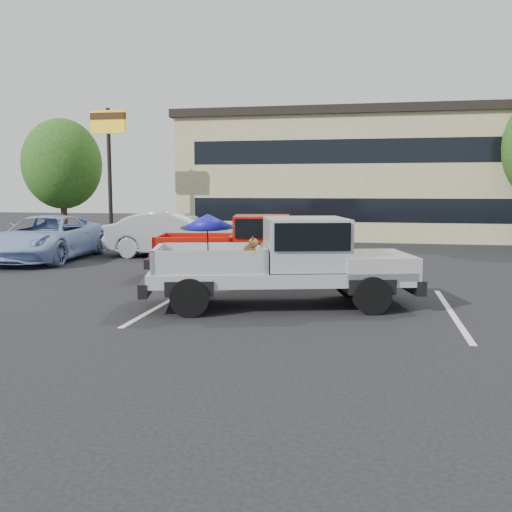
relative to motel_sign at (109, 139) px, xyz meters
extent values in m
plane|color=black|center=(10.00, -14.00, -4.65)|extent=(90.00, 90.00, 0.00)
cube|color=silver|center=(7.00, -12.00, -4.65)|extent=(0.12, 5.00, 0.01)
cube|color=silver|center=(13.00, -12.00, -4.65)|extent=(0.12, 5.00, 0.01)
cube|color=tan|center=(12.00, 7.00, -1.65)|extent=(20.00, 8.00, 6.00)
cube|color=black|center=(12.00, 7.00, 1.45)|extent=(20.40, 8.40, 0.40)
cube|color=black|center=(12.00, 3.02, -3.15)|extent=(18.00, 0.08, 1.10)
cube|color=black|center=(12.00, 3.02, -0.45)|extent=(18.00, 0.08, 1.10)
cylinder|color=black|center=(0.00, 0.00, -1.65)|extent=(0.18, 0.18, 6.00)
cube|color=yellow|center=(0.00, 0.00, 0.75)|extent=(1.60, 0.18, 1.00)
cube|color=#381E0C|center=(0.00, 0.00, 1.00)|extent=(1.60, 0.22, 0.30)
cylinder|color=#332114|center=(-4.00, 3.00, -3.44)|extent=(0.32, 0.32, 2.42)
ellipsoid|color=#174814|center=(-4.00, 3.00, -0.91)|extent=(3.96, 3.96, 4.55)
cylinder|color=#332114|center=(16.00, 10.00, -3.22)|extent=(0.32, 0.32, 2.86)
ellipsoid|color=#174814|center=(16.00, 10.00, -0.23)|extent=(4.68, 4.68, 5.38)
cylinder|color=black|center=(7.93, -13.36, -4.27)|extent=(0.81, 0.46, 0.76)
cylinder|color=black|center=(7.46, -11.58, -4.27)|extent=(0.81, 0.46, 0.76)
cylinder|color=black|center=(11.41, -12.44, -4.27)|extent=(0.81, 0.46, 0.76)
cylinder|color=black|center=(10.95, -10.67, -4.27)|extent=(0.81, 0.46, 0.76)
cube|color=silver|center=(9.49, -12.00, -3.98)|extent=(5.70, 3.23, 0.28)
cube|color=silver|center=(11.42, -11.49, -3.77)|extent=(1.94, 2.24, 0.46)
cube|color=black|center=(12.15, -11.30, -4.15)|extent=(0.69, 1.95, 0.30)
cube|color=black|center=(6.83, -12.70, -4.15)|extent=(0.67, 1.94, 0.28)
cube|color=silver|center=(10.02, -11.86, -3.30)|extent=(2.06, 2.20, 1.05)
cube|color=black|center=(10.02, -11.86, -3.10)|extent=(1.94, 2.26, 0.55)
cube|color=black|center=(8.08, -12.37, -3.92)|extent=(2.69, 2.36, 0.10)
cube|color=silver|center=(7.86, -11.53, -3.62)|extent=(2.25, 0.68, 0.50)
cube|color=silver|center=(8.31, -13.21, -3.62)|extent=(2.25, 0.68, 0.50)
cube|color=silver|center=(7.02, -12.65, -3.62)|extent=(0.56, 1.80, 0.50)
cube|color=silver|center=(9.15, -12.09, -3.62)|extent=(0.56, 1.80, 0.50)
ellipsoid|color=brown|center=(8.67, -11.92, -3.73)|extent=(0.51, 0.46, 0.29)
cylinder|color=brown|center=(8.92, -11.93, -3.76)|extent=(0.06, 0.06, 0.22)
cylinder|color=brown|center=(8.88, -11.79, -3.76)|extent=(0.06, 0.06, 0.22)
ellipsoid|color=brown|center=(8.82, -11.88, -3.54)|extent=(0.33, 0.31, 0.39)
cylinder|color=red|center=(8.84, -11.88, -3.42)|extent=(0.19, 0.19, 0.04)
sphere|color=brown|center=(8.90, -11.86, -3.33)|extent=(0.21, 0.21, 0.21)
cone|color=black|center=(9.02, -11.83, -3.34)|extent=(0.17, 0.13, 0.10)
cone|color=black|center=(8.90, -11.92, -3.22)|extent=(0.07, 0.07, 0.11)
cone|color=black|center=(8.87, -11.81, -3.22)|extent=(0.07, 0.07, 0.11)
cylinder|color=brown|center=(8.52, -11.96, -3.82)|extent=(0.26, 0.05, 0.09)
cylinder|color=black|center=(8.17, -12.85, -3.35)|extent=(0.02, 0.10, 1.05)
cone|color=#14119B|center=(8.17, -12.85, -2.80)|extent=(1.10, 1.12, 0.36)
cylinder|color=black|center=(8.17, -12.85, -2.64)|extent=(0.02, 0.02, 0.10)
cylinder|color=black|center=(8.17, -12.85, -2.93)|extent=(1.10, 1.10, 0.09)
cylinder|color=black|center=(6.35, -9.38, -4.30)|extent=(0.74, 0.37, 0.71)
cylinder|color=black|center=(6.07, -7.70, -4.30)|extent=(0.74, 0.37, 0.71)
cylinder|color=black|center=(9.64, -8.84, -4.30)|extent=(0.74, 0.37, 0.71)
cylinder|color=black|center=(9.36, -7.15, -4.30)|extent=(0.74, 0.37, 0.71)
cube|color=#AD1309|center=(7.90, -8.26, -4.03)|extent=(5.23, 2.58, 0.26)
cube|color=#AD1309|center=(9.73, -7.95, -3.83)|extent=(1.67, 1.99, 0.43)
cube|color=black|center=(10.42, -7.84, -4.19)|extent=(0.48, 1.83, 0.28)
cube|color=black|center=(5.38, -8.68, -4.19)|extent=(0.46, 1.82, 0.26)
cube|color=#AD1309|center=(8.40, -8.18, -3.40)|extent=(1.79, 1.94, 0.97)
cube|color=black|center=(8.40, -8.18, -3.21)|extent=(1.67, 2.01, 0.51)
cube|color=black|center=(6.57, -8.48, -3.97)|extent=(2.39, 2.04, 0.09)
cube|color=#AD1309|center=(6.44, -7.68, -3.70)|extent=(2.12, 0.44, 0.46)
cube|color=#AD1309|center=(6.70, -9.28, -3.70)|extent=(2.12, 0.44, 0.46)
cube|color=#AD1309|center=(5.56, -8.65, -3.70)|extent=(0.37, 1.70, 0.46)
cube|color=#AD1309|center=(7.58, -8.31, -3.70)|extent=(0.37, 1.70, 0.46)
imported|color=#9FA0A6|center=(4.42, -4.04, -3.82)|extent=(5.07, 1.89, 1.65)
imported|color=#8FA9D6|center=(0.30, -5.80, -3.87)|extent=(3.11, 5.83, 1.56)
camera|label=1|loc=(11.30, -23.81, -2.17)|focal=40.00mm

